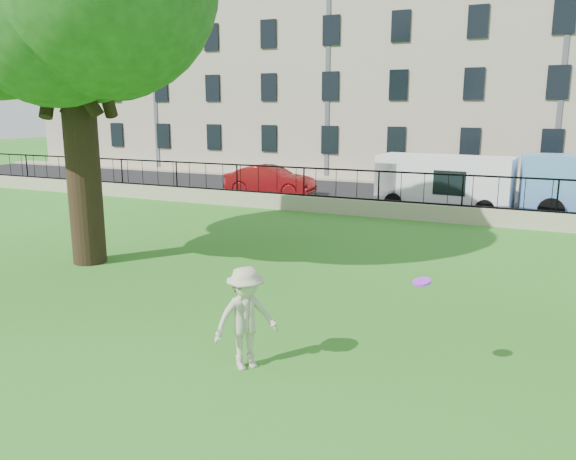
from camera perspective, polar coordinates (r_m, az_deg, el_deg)
The scene contains 10 objects.
ground at distance 10.58m, azimuth -8.71°, elevation -9.88°, with size 120.00×120.00×0.00m, color #2D751C.
retaining_wall at distance 21.21m, azimuth 9.11°, elevation 2.15°, with size 50.00×0.40×0.60m, color tan.
iron_railing at distance 21.08m, azimuth 9.19°, elevation 4.43°, with size 50.00×0.05×1.13m.
street at distance 25.76m, azimuth 11.87°, elevation 3.15°, with size 60.00×9.00×0.01m, color black.
sidewalk at distance 30.81m, azimuth 14.00°, elevation 4.60°, with size 60.00×1.40×0.12m, color tan.
building_row at distance 36.27m, azimuth 16.29°, elevation 16.44°, with size 56.40×10.40×13.80m.
man at distance 8.72m, azimuth -4.29°, elevation -8.93°, with size 1.05×0.60×1.62m, color beige.
frisbee at distance 8.31m, azimuth 13.42°, elevation -5.14°, with size 0.27×0.27×0.03m, color #AF2AF1.
red_sedan at distance 26.19m, azimuth -1.83°, elevation 5.05°, with size 1.45×4.15×1.37m, color #A61418.
white_van at distance 23.01m, azimuth 15.59°, elevation 4.59°, with size 5.11×1.99×2.15m, color white.
Camera 1 is at (5.42, -8.18, 3.96)m, focal length 35.00 mm.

